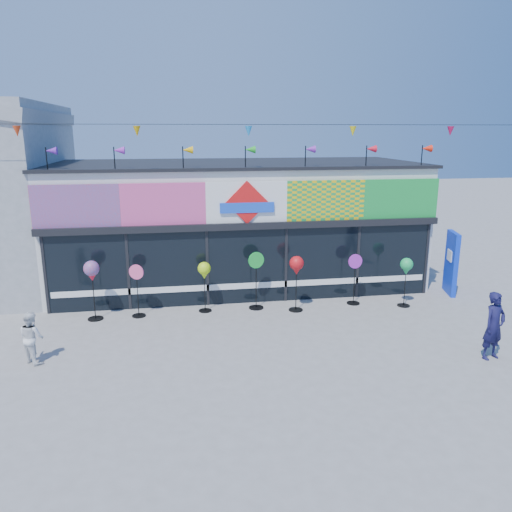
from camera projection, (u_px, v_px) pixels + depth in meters
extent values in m
plane|color=gray|center=(268.00, 349.00, 12.08)|extent=(80.00, 80.00, 0.00)
cube|color=white|center=(236.00, 223.00, 17.33)|extent=(12.00, 5.00, 4.00)
cube|color=black|center=(247.00, 266.00, 15.09)|extent=(11.60, 0.12, 2.30)
cube|color=black|center=(247.00, 226.00, 14.75)|extent=(12.00, 0.30, 0.20)
cube|color=white|center=(247.00, 285.00, 15.21)|extent=(11.40, 0.10, 0.18)
cube|color=black|center=(236.00, 164.00, 16.83)|extent=(12.20, 5.20, 0.10)
cube|color=black|center=(45.00, 275.00, 14.18)|extent=(0.08, 0.14, 2.30)
cube|color=black|center=(128.00, 271.00, 14.54)|extent=(0.08, 0.14, 2.30)
cube|color=black|center=(207.00, 268.00, 14.90)|extent=(0.08, 0.14, 2.30)
cube|color=black|center=(286.00, 265.00, 15.27)|extent=(0.08, 0.14, 2.30)
cube|color=black|center=(357.00, 261.00, 15.63)|extent=(0.08, 0.14, 2.30)
cube|color=black|center=(426.00, 259.00, 15.99)|extent=(0.08, 0.14, 2.30)
cube|color=red|center=(76.00, 206.00, 13.85)|extent=(2.40, 0.08, 1.20)
cube|color=#E14B8C|center=(164.00, 204.00, 14.22)|extent=(2.40, 0.08, 1.20)
cube|color=white|center=(247.00, 202.00, 14.60)|extent=(2.40, 0.08, 1.20)
cube|color=yellow|center=(326.00, 200.00, 14.97)|extent=(2.40, 0.08, 1.20)
cube|color=green|center=(401.00, 199.00, 15.35)|extent=(2.40, 0.08, 1.20)
cube|color=red|center=(247.00, 202.00, 14.54)|extent=(1.27, 0.06, 1.27)
cube|color=blue|center=(247.00, 208.00, 14.56)|extent=(1.60, 0.05, 0.30)
cube|color=#1E17C8|center=(107.00, 279.00, 14.54)|extent=(0.78, 0.03, 0.78)
cube|color=#E1590B|center=(148.00, 267.00, 14.64)|extent=(0.92, 0.03, 0.92)
cube|color=red|center=(188.00, 259.00, 14.78)|extent=(0.78, 0.03, 0.78)
cube|color=red|center=(228.00, 272.00, 15.08)|extent=(0.92, 0.03, 0.92)
cube|color=#FFA315|center=(266.00, 263.00, 15.21)|extent=(0.78, 0.03, 0.78)
cube|color=blue|center=(303.00, 250.00, 15.31)|extent=(0.92, 0.03, 0.92)
cube|color=#6629C3|center=(339.00, 265.00, 15.62)|extent=(0.78, 0.03, 0.78)
cube|color=#1B17CA|center=(375.00, 257.00, 15.75)|extent=(0.92, 0.03, 0.92)
cylinder|color=black|center=(47.00, 160.00, 13.65)|extent=(0.03, 0.03, 0.70)
cone|color=#6A25AD|center=(51.00, 151.00, 13.61)|extent=(0.30, 0.22, 0.22)
cylinder|color=black|center=(114.00, 160.00, 13.93)|extent=(0.03, 0.03, 0.70)
cone|color=purple|center=(119.00, 150.00, 13.89)|extent=(0.30, 0.22, 0.22)
cylinder|color=black|center=(183.00, 159.00, 14.23)|extent=(0.03, 0.03, 0.70)
cone|color=#F1B20C|center=(188.00, 150.00, 14.19)|extent=(0.30, 0.22, 0.22)
cylinder|color=black|center=(245.00, 158.00, 14.51)|extent=(0.03, 0.03, 0.70)
cone|color=green|center=(250.00, 150.00, 14.47)|extent=(0.30, 0.22, 0.22)
cylinder|color=black|center=(305.00, 158.00, 14.79)|extent=(0.03, 0.03, 0.70)
cone|color=purple|center=(310.00, 149.00, 14.75)|extent=(0.30, 0.22, 0.22)
cylinder|color=black|center=(366.00, 157.00, 15.09)|extent=(0.03, 0.03, 0.70)
cone|color=red|center=(371.00, 149.00, 15.05)|extent=(0.30, 0.22, 0.22)
cylinder|color=black|center=(422.00, 157.00, 15.37)|extent=(0.03, 0.03, 0.70)
cone|color=#FD230D|center=(427.00, 149.00, 15.33)|extent=(0.30, 0.22, 0.22)
cylinder|color=black|center=(249.00, 124.00, 13.66)|extent=(16.00, 0.01, 0.01)
cone|color=red|center=(17.00, 131.00, 12.76)|extent=(0.20, 0.20, 0.28)
cone|color=#E3A70B|center=(137.00, 131.00, 13.23)|extent=(0.20, 0.20, 0.28)
cone|color=#1B96E5|center=(249.00, 131.00, 13.70)|extent=(0.20, 0.20, 0.28)
cone|color=yellow|center=(353.00, 131.00, 14.17)|extent=(0.20, 0.20, 0.28)
cone|color=#C31243|center=(450.00, 131.00, 14.64)|extent=(0.20, 0.20, 0.28)
cube|color=#0D33CC|center=(451.00, 263.00, 15.99)|extent=(0.39, 1.02, 2.02)
cube|color=white|center=(450.00, 256.00, 15.92)|extent=(0.15, 0.45, 0.35)
cylinder|color=black|center=(96.00, 319.00, 13.98)|extent=(0.43, 0.43, 0.03)
cylinder|color=black|center=(94.00, 294.00, 13.80)|extent=(0.03, 0.03, 1.40)
sphere|color=red|center=(91.00, 268.00, 13.62)|extent=(0.43, 0.43, 0.43)
cone|color=red|center=(92.00, 278.00, 13.68)|extent=(0.21, 0.21, 0.19)
cylinder|color=black|center=(139.00, 316.00, 14.21)|extent=(0.39, 0.39, 0.03)
cylinder|color=black|center=(138.00, 294.00, 14.05)|extent=(0.02, 0.02, 1.26)
cylinder|color=#F5518C|center=(136.00, 272.00, 13.89)|extent=(0.41, 0.19, 0.43)
cylinder|color=black|center=(205.00, 311.00, 14.61)|extent=(0.38, 0.38, 0.03)
cylinder|color=black|center=(205.00, 290.00, 14.46)|extent=(0.02, 0.02, 1.22)
sphere|color=#B8EB13|center=(204.00, 268.00, 14.30)|extent=(0.38, 0.38, 0.38)
cone|color=#B8EB13|center=(204.00, 276.00, 14.35)|extent=(0.19, 0.19, 0.17)
cylinder|color=black|center=(256.00, 308.00, 14.85)|extent=(0.44, 0.44, 0.03)
cylinder|color=black|center=(256.00, 284.00, 14.67)|extent=(0.03, 0.03, 1.42)
cylinder|color=green|center=(256.00, 260.00, 14.49)|extent=(0.48, 0.15, 0.48)
cylinder|color=black|center=(296.00, 310.00, 14.67)|extent=(0.42, 0.42, 0.03)
cylinder|color=black|center=(296.00, 287.00, 14.50)|extent=(0.02, 0.02, 1.35)
sphere|color=red|center=(297.00, 263.00, 14.32)|extent=(0.42, 0.42, 0.42)
cone|color=red|center=(296.00, 272.00, 14.38)|extent=(0.21, 0.21, 0.19)
cylinder|color=black|center=(353.00, 303.00, 15.24)|extent=(0.40, 0.40, 0.03)
cylinder|color=black|center=(354.00, 283.00, 15.08)|extent=(0.02, 0.02, 1.29)
cylinder|color=#B529C2|center=(355.00, 261.00, 14.91)|extent=(0.44, 0.07, 0.44)
cylinder|color=black|center=(403.00, 305.00, 15.04)|extent=(0.38, 0.38, 0.03)
cylinder|color=black|center=(405.00, 286.00, 14.88)|extent=(0.02, 0.02, 1.23)
sphere|color=green|center=(407.00, 264.00, 14.72)|extent=(0.38, 0.38, 0.38)
cone|color=green|center=(406.00, 272.00, 14.78)|extent=(0.19, 0.19, 0.17)
imported|color=#14133B|center=(494.00, 326.00, 11.41)|extent=(0.67, 0.53, 1.60)
imported|color=white|center=(32.00, 337.00, 11.26)|extent=(0.65, 0.65, 1.20)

